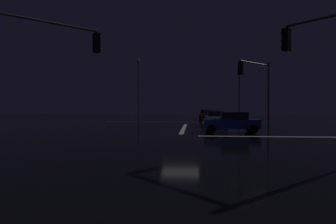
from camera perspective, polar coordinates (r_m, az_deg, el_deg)
ground at (r=19.34m, az=2.48°, el=-4.95°), size 120.00×120.00×0.10m
stop_line_north at (r=26.72m, az=3.19°, el=-3.24°), size 0.35×12.62×0.01m
centre_line_ns at (r=38.29m, az=3.75°, el=-2.01°), size 22.00×0.15×0.01m
crosswalk_bar_east at (r=20.43m, az=24.11°, el=-4.56°), size 12.62×0.40×0.01m
sedan_white at (r=29.75m, az=9.50°, el=-1.30°), size 2.02×4.33×1.57m
sedan_green at (r=35.35m, az=8.73°, el=-0.96°), size 2.02×4.33×1.57m
sedan_black at (r=41.36m, az=8.47°, el=-0.70°), size 2.02×4.33×1.57m
sedan_orange at (r=47.42m, az=7.54°, el=-0.51°), size 2.02×4.33×1.57m
sedan_gray at (r=53.09m, az=7.50°, el=-0.36°), size 2.02×4.33×1.57m
sedan_blue_crossing at (r=22.60m, az=12.62°, el=-1.97°), size 4.33×2.02×1.57m
traffic_signal_ne at (r=26.42m, az=17.42°, el=5.86°), size 3.37×3.37×6.11m
traffic_signal_sw at (r=14.98m, az=-24.08°, el=10.39°), size 3.82×3.82×6.31m
traffic_signal_se at (r=14.00m, az=30.16°, el=10.01°), size 2.87×2.87×6.05m
streetlamp_right_far at (r=48.99m, az=14.08°, el=5.31°), size 0.44×0.44×10.09m
streetlamp_left_far at (r=49.29m, az=-5.96°, el=5.41°), size 0.44×0.44×10.27m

